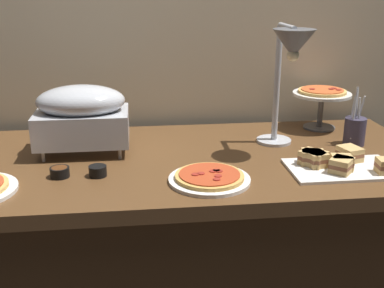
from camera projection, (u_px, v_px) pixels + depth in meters
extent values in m
cube|color=#C6B593|center=(168.00, 25.00, 2.11)|extent=(4.40, 0.04, 2.40)
cube|color=brown|center=(179.00, 163.00, 1.79)|extent=(1.90, 0.84, 0.05)
cube|color=#3C2715|center=(180.00, 252.00, 1.91)|extent=(1.75, 0.74, 0.71)
cylinder|color=#B7BABF|center=(43.00, 156.00, 1.73)|extent=(0.01, 0.01, 0.04)
cylinder|color=#B7BABF|center=(120.00, 153.00, 1.76)|extent=(0.01, 0.01, 0.04)
cylinder|color=#B7BABF|center=(51.00, 141.00, 1.90)|extent=(0.01, 0.01, 0.04)
cylinder|color=#B7BABF|center=(121.00, 138.00, 1.93)|extent=(0.01, 0.01, 0.04)
cube|color=#B7BABF|center=(83.00, 127.00, 1.81)|extent=(0.34, 0.23, 0.12)
ellipsoid|color=#B7BABF|center=(81.00, 101.00, 1.78)|extent=(0.33, 0.22, 0.12)
cylinder|color=#B7BABF|center=(274.00, 141.00, 1.95)|extent=(0.14, 0.14, 0.01)
cylinder|color=#B7BABF|center=(277.00, 84.00, 1.88)|extent=(0.02, 0.02, 0.45)
cylinder|color=#B7BABF|center=(287.00, 27.00, 1.72)|extent=(0.02, 0.17, 0.02)
cone|color=#595B60|center=(294.00, 44.00, 1.66)|extent=(0.15, 0.15, 0.10)
sphere|color=#F9EAB2|center=(293.00, 55.00, 1.67)|extent=(0.04, 0.04, 0.04)
cylinder|color=white|center=(209.00, 180.00, 1.56)|extent=(0.27, 0.27, 0.01)
cylinder|color=gold|center=(209.00, 176.00, 1.56)|extent=(0.23, 0.23, 0.01)
cylinder|color=#AD3D1E|center=(209.00, 174.00, 1.56)|extent=(0.20, 0.20, 0.00)
cylinder|color=maroon|center=(219.00, 171.00, 1.57)|extent=(0.02, 0.02, 0.00)
cylinder|color=maroon|center=(216.00, 171.00, 1.58)|extent=(0.02, 0.02, 0.00)
cylinder|color=maroon|center=(217.00, 179.00, 1.51)|extent=(0.02, 0.02, 0.00)
cylinder|color=maroon|center=(213.00, 171.00, 1.57)|extent=(0.02, 0.02, 0.00)
cylinder|color=maroon|center=(195.00, 174.00, 1.55)|extent=(0.02, 0.02, 0.00)
cylinder|color=maroon|center=(201.00, 174.00, 1.55)|extent=(0.02, 0.02, 0.00)
cylinder|color=maroon|center=(218.00, 176.00, 1.53)|extent=(0.02, 0.02, 0.00)
cylinder|color=#595B60|center=(320.00, 112.00, 2.11)|extent=(0.02, 0.02, 0.15)
cylinder|color=#595B60|center=(319.00, 127.00, 2.14)|extent=(0.14, 0.14, 0.01)
cylinder|color=white|center=(322.00, 94.00, 2.09)|extent=(0.25, 0.25, 0.01)
cylinder|color=#DBA856|center=(322.00, 91.00, 2.08)|extent=(0.21, 0.21, 0.01)
cylinder|color=#C65628|center=(322.00, 90.00, 2.08)|extent=(0.18, 0.18, 0.00)
cylinder|color=maroon|center=(331.00, 89.00, 2.08)|extent=(0.02, 0.02, 0.00)
cylinder|color=maroon|center=(312.00, 89.00, 2.08)|extent=(0.02, 0.02, 0.00)
cylinder|color=maroon|center=(334.00, 88.00, 2.09)|extent=(0.02, 0.02, 0.00)
cylinder|color=maroon|center=(339.00, 90.00, 2.06)|extent=(0.02, 0.02, 0.00)
cube|color=white|center=(342.00, 169.00, 1.66)|extent=(0.37, 0.22, 0.01)
cube|color=tan|center=(341.00, 170.00, 1.61)|extent=(0.10, 0.10, 0.02)
cube|color=brown|center=(341.00, 165.00, 1.61)|extent=(0.10, 0.10, 0.01)
cube|color=tan|center=(342.00, 161.00, 1.60)|extent=(0.10, 0.10, 0.02)
cube|color=tan|center=(313.00, 162.00, 1.68)|extent=(0.11, 0.11, 0.02)
cube|color=brown|center=(313.00, 158.00, 1.67)|extent=(0.11, 0.11, 0.01)
cube|color=tan|center=(313.00, 154.00, 1.67)|extent=(0.11, 0.11, 0.02)
cube|color=tan|center=(349.00, 158.00, 1.72)|extent=(0.09, 0.09, 0.02)
cube|color=brown|center=(350.00, 154.00, 1.72)|extent=(0.09, 0.09, 0.01)
cube|color=tan|center=(350.00, 149.00, 1.71)|extent=(0.09, 0.09, 0.02)
cube|color=tan|center=(315.00, 163.00, 1.67)|extent=(0.08, 0.09, 0.02)
cube|color=brown|center=(316.00, 159.00, 1.67)|extent=(0.08, 0.09, 0.01)
cube|color=tan|center=(316.00, 154.00, 1.66)|extent=(0.08, 0.09, 0.02)
cube|color=tan|center=(341.00, 167.00, 1.64)|extent=(0.08, 0.07, 0.02)
cube|color=brown|center=(341.00, 163.00, 1.63)|extent=(0.08, 0.07, 0.01)
cube|color=tan|center=(342.00, 158.00, 1.63)|extent=(0.08, 0.07, 0.02)
cube|color=tan|center=(312.00, 162.00, 1.68)|extent=(0.09, 0.08, 0.02)
cube|color=brown|center=(312.00, 157.00, 1.68)|extent=(0.09, 0.08, 0.01)
cube|color=tan|center=(313.00, 153.00, 1.67)|extent=(0.09, 0.08, 0.02)
cylinder|color=black|center=(60.00, 172.00, 1.60)|extent=(0.06, 0.06, 0.03)
cylinder|color=#562D14|center=(59.00, 168.00, 1.59)|extent=(0.05, 0.05, 0.01)
cylinder|color=black|center=(98.00, 171.00, 1.60)|extent=(0.06, 0.06, 0.04)
cylinder|color=#562D14|center=(97.00, 167.00, 1.60)|extent=(0.05, 0.05, 0.01)
cylinder|color=#383347|center=(355.00, 131.00, 1.91)|extent=(0.08, 0.08, 0.11)
cylinder|color=#B7BABF|center=(356.00, 112.00, 1.89)|extent=(0.01, 0.03, 0.20)
cylinder|color=#B7BABF|center=(359.00, 118.00, 1.88)|extent=(0.01, 0.02, 0.16)
cylinder|color=#B7BABF|center=(351.00, 116.00, 1.90)|extent=(0.03, 0.02, 0.16)
cylinder|color=#B7BABF|center=(354.00, 114.00, 1.86)|extent=(0.02, 0.03, 0.20)
cylinder|color=#B7BABF|center=(359.00, 116.00, 1.90)|extent=(0.03, 0.03, 0.16)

